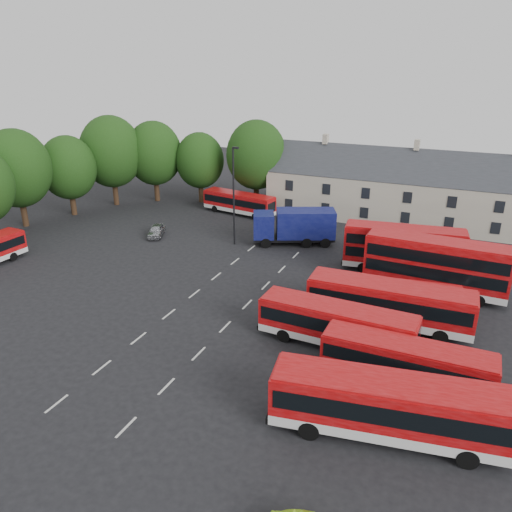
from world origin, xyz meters
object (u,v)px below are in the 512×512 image
object	(u,v)px
bus_row_a	(389,404)
silver_car	(156,231)
box_truck	(295,225)
lamppost	(234,194)
bus_dd_south	(436,263)

from	to	relation	value
bus_row_a	silver_car	bearing A→B (deg)	134.35
box_truck	lamppost	world-z (taller)	lamppost
lamppost	bus_dd_south	bearing A→B (deg)	-10.42
box_truck	lamppost	xyz separation A→B (m)	(-5.94, -2.74, 3.48)
box_truck	silver_car	size ratio (longest dim) A/B	2.37
box_truck	silver_car	bearing A→B (deg)	170.50
bus_dd_south	box_truck	world-z (taller)	bus_dd_south
bus_dd_south	box_truck	xyz separation A→B (m)	(-14.93, 6.58, -0.60)
silver_car	lamppost	bearing A→B (deg)	-14.83
box_truck	silver_car	world-z (taller)	box_truck
bus_row_a	bus_dd_south	world-z (taller)	bus_dd_south
bus_row_a	silver_car	distance (m)	37.05
bus_row_a	silver_car	world-z (taller)	bus_row_a
bus_dd_south	box_truck	size ratio (longest dim) A/B	1.30
bus_dd_south	silver_car	bearing A→B (deg)	177.42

